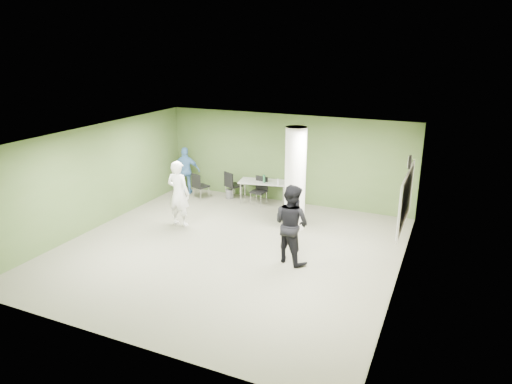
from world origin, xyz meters
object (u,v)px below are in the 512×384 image
at_px(man_blue, 186,171).
at_px(woman_white, 179,194).
at_px(man_black, 291,224).
at_px(chair_back_left, 199,184).
at_px(folding_table, 264,183).

bearing_deg(man_blue, woman_white, 96.32).
bearing_deg(man_black, chair_back_left, -14.08).
bearing_deg(woman_white, chair_back_left, -70.59).
height_order(folding_table, woman_white, woman_white).
xyz_separation_m(folding_table, man_blue, (-2.77, -0.14, 0.12)).
xyz_separation_m(woman_white, man_black, (3.59, -0.85, 0.01)).
height_order(woman_white, man_blue, woman_white).
bearing_deg(chair_back_left, man_blue, -7.36).
bearing_deg(woman_white, man_blue, -59.10).
height_order(chair_back_left, man_black, man_black).
relative_size(chair_back_left, woman_white, 0.47).
bearing_deg(woman_white, man_black, 169.19).
xyz_separation_m(folding_table, chair_back_left, (-2.07, -0.50, -0.17)).
bearing_deg(man_blue, folding_table, 160.94).
distance_m(folding_table, chair_back_left, 2.14).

